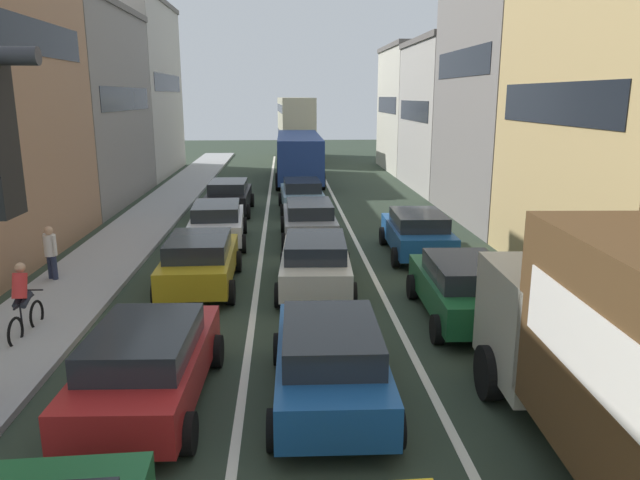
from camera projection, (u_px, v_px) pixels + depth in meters
The scene contains 18 objects.
sidewalk_left at pixel (135, 232), 22.91m from camera, with size 2.60×64.00×0.14m, color #A3A3A3.
lane_stripe_left at pixel (264, 232), 23.22m from camera, with size 0.16×60.00×0.01m, color silver.
lane_stripe_right at pixel (351, 231), 23.42m from camera, with size 0.16×60.00×0.01m, color silver.
building_row_right at pixel (564, 90), 22.79m from camera, with size 7.20×43.90×13.50m.
sedan_centre_lane_second at pixel (330, 359), 10.17m from camera, with size 2.13×4.34×1.49m.
wagon_left_lane_second at pixel (148, 363), 10.02m from camera, with size 2.19×4.36×1.49m.
hatchback_centre_lane_third at pixel (315, 261), 16.17m from camera, with size 2.22×4.38×1.49m.
sedan_left_lane_third at pixel (200, 260), 16.29m from camera, with size 2.10×4.32×1.49m.
coupe_centre_lane_fourth at pixel (309, 220), 21.59m from camera, with size 2.10×4.32×1.49m.
sedan_left_lane_fourth at pixel (217, 222), 21.25m from camera, with size 2.23×4.38×1.49m.
sedan_centre_lane_fifth at pixel (302, 195), 27.13m from camera, with size 2.18×4.36×1.49m.
sedan_left_lane_fifth at pixel (229, 196), 26.85m from camera, with size 2.09×4.32×1.49m.
sedan_right_lane_behind_truck at pixel (463, 287), 14.00m from camera, with size 2.16×4.35×1.49m.
wagon_right_lane_far at pixel (417, 232), 19.66m from camera, with size 2.16×4.35×1.49m.
bus_mid_queue_primary at pixel (299, 154), 36.20m from camera, with size 2.82×10.51×2.90m.
bus_far_queue_secondary at pixel (295, 125), 48.80m from camera, with size 3.14×10.60×5.06m.
cyclist_on_sidewalk at pixel (23, 302), 12.83m from camera, with size 0.50×1.73×1.72m.
pedestrian_mid_sidewalk at pixel (51, 251), 16.65m from camera, with size 0.45×0.37×1.66m.
Camera 1 is at (-0.90, -2.73, 5.19)m, focal length 33.28 mm.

